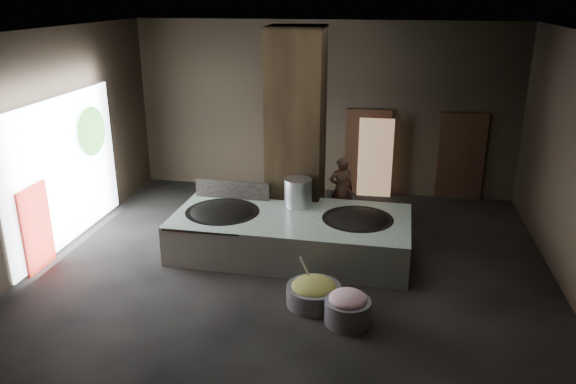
% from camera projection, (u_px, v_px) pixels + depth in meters
% --- Properties ---
extents(floor, '(10.00, 9.00, 0.10)m').
position_uv_depth(floor, '(295.00, 265.00, 11.33)').
color(floor, black).
rests_on(floor, ground).
extents(ceiling, '(10.00, 9.00, 0.10)m').
position_uv_depth(ceiling, '(296.00, 28.00, 9.78)').
color(ceiling, black).
rests_on(ceiling, back_wall).
extents(back_wall, '(10.00, 0.10, 4.50)m').
position_uv_depth(back_wall, '(324.00, 108.00, 14.77)').
color(back_wall, black).
rests_on(back_wall, ground).
extents(front_wall, '(10.00, 0.10, 4.50)m').
position_uv_depth(front_wall, '(229.00, 265.00, 6.34)').
color(front_wall, black).
rests_on(front_wall, ground).
extents(left_wall, '(0.10, 9.00, 4.50)m').
position_uv_depth(left_wall, '(51.00, 143.00, 11.40)').
color(left_wall, black).
rests_on(left_wall, ground).
extents(pillar, '(1.20, 1.20, 4.50)m').
position_uv_depth(pillar, '(296.00, 131.00, 12.37)').
color(pillar, black).
rests_on(pillar, ground).
extents(hearth_platform, '(4.87, 2.43, 0.84)m').
position_uv_depth(hearth_platform, '(291.00, 234.00, 11.63)').
color(hearth_platform, silver).
rests_on(hearth_platform, ground).
extents(platform_cap, '(4.71, 2.26, 0.03)m').
position_uv_depth(platform_cap, '(291.00, 216.00, 11.49)').
color(platform_cap, black).
rests_on(platform_cap, hearth_platform).
extents(wok_left, '(1.52, 1.52, 0.42)m').
position_uv_depth(wok_left, '(223.00, 215.00, 11.71)').
color(wok_left, black).
rests_on(wok_left, hearth_platform).
extents(wok_left_rim, '(1.55, 1.55, 0.05)m').
position_uv_depth(wok_left_rim, '(222.00, 212.00, 11.69)').
color(wok_left_rim, black).
rests_on(wok_left_rim, hearth_platform).
extents(wok_right, '(1.41, 1.41, 0.40)m').
position_uv_depth(wok_right, '(357.00, 223.00, 11.34)').
color(wok_right, black).
rests_on(wok_right, hearth_platform).
extents(wok_right_rim, '(1.44, 1.44, 0.05)m').
position_uv_depth(wok_right_rim, '(358.00, 220.00, 11.32)').
color(wok_right_rim, black).
rests_on(wok_right_rim, hearth_platform).
extents(stock_pot, '(0.59, 0.59, 0.63)m').
position_uv_depth(stock_pot, '(298.00, 193.00, 11.89)').
color(stock_pot, '#BBBCC3').
rests_on(stock_pot, hearth_platform).
extents(splash_guard, '(1.68, 0.11, 0.42)m').
position_uv_depth(splash_guard, '(232.00, 190.00, 12.36)').
color(splash_guard, black).
rests_on(splash_guard, hearth_platform).
extents(cook, '(0.62, 0.46, 1.55)m').
position_uv_depth(cook, '(341.00, 189.00, 13.19)').
color(cook, brown).
rests_on(cook, ground).
extents(veg_basin, '(1.02, 1.02, 0.35)m').
position_uv_depth(veg_basin, '(314.00, 295.00, 9.77)').
color(veg_basin, gray).
rests_on(veg_basin, ground).
extents(veg_fill, '(0.78, 0.78, 0.24)m').
position_uv_depth(veg_fill, '(314.00, 286.00, 9.71)').
color(veg_fill, olive).
rests_on(veg_fill, veg_basin).
extents(ladle, '(0.21, 0.34, 0.68)m').
position_uv_depth(ladle, '(307.00, 271.00, 9.80)').
color(ladle, '#BBBCC3').
rests_on(ladle, veg_basin).
extents(meat_basin, '(0.93, 0.93, 0.42)m').
position_uv_depth(meat_basin, '(347.00, 312.00, 9.20)').
color(meat_basin, gray).
rests_on(meat_basin, ground).
extents(meat_fill, '(0.63, 0.63, 0.24)m').
position_uv_depth(meat_fill, '(348.00, 299.00, 9.12)').
color(meat_fill, '#C8788B').
rests_on(meat_fill, meat_basin).
extents(doorway_near, '(1.18, 0.08, 2.38)m').
position_uv_depth(doorway_near, '(367.00, 154.00, 14.87)').
color(doorway_near, black).
rests_on(doorway_near, ground).
extents(doorway_near_glow, '(0.89, 0.04, 2.11)m').
position_uv_depth(doorway_near_glow, '(375.00, 158.00, 14.66)').
color(doorway_near_glow, '#8C6647').
rests_on(doorway_near_glow, ground).
extents(doorway_far, '(1.18, 0.08, 2.38)m').
position_uv_depth(doorway_far, '(461.00, 158.00, 14.47)').
color(doorway_far, black).
rests_on(doorway_far, ground).
extents(doorway_far_glow, '(0.86, 0.04, 2.03)m').
position_uv_depth(doorway_far_glow, '(448.00, 157.00, 14.73)').
color(doorway_far_glow, '#8C6647').
rests_on(doorway_far_glow, ground).
extents(left_opening, '(0.04, 4.20, 3.10)m').
position_uv_depth(left_opening, '(65.00, 171.00, 11.78)').
color(left_opening, white).
rests_on(left_opening, ground).
extents(pavilion_sliver, '(0.05, 0.90, 1.70)m').
position_uv_depth(pavilion_sliver, '(37.00, 228.00, 10.82)').
color(pavilion_sliver, maroon).
rests_on(pavilion_sliver, ground).
extents(tree_silhouette, '(0.28, 1.10, 1.10)m').
position_uv_depth(tree_silhouette, '(92.00, 131.00, 12.58)').
color(tree_silhouette, '#194714').
rests_on(tree_silhouette, left_opening).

